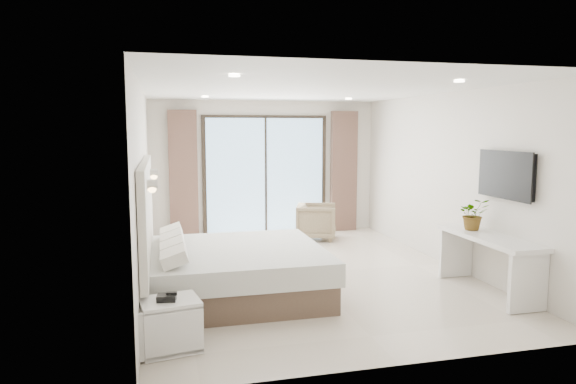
# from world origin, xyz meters

# --- Properties ---
(ground) EXTENTS (6.20, 6.20, 0.00)m
(ground) POSITION_xyz_m (0.00, 0.00, 0.00)
(ground) COLOR beige
(ground) RESTS_ON ground
(room_shell) EXTENTS (4.62, 6.22, 2.72)m
(room_shell) POSITION_xyz_m (-0.20, 0.64, 1.58)
(room_shell) COLOR silver
(room_shell) RESTS_ON ground
(bed) EXTENTS (2.23, 2.12, 0.76)m
(bed) POSITION_xyz_m (-1.19, -0.78, 0.33)
(bed) COLOR brown
(bed) RESTS_ON ground
(nightstand) EXTENTS (0.62, 0.54, 0.50)m
(nightstand) POSITION_xyz_m (-2.02, -2.26, 0.25)
(nightstand) COLOR white
(nightstand) RESTS_ON ground
(phone) EXTENTS (0.20, 0.16, 0.06)m
(phone) POSITION_xyz_m (-2.05, -2.29, 0.53)
(phone) COLOR black
(phone) RESTS_ON nightstand
(console_desk) EXTENTS (0.53, 1.68, 0.77)m
(console_desk) POSITION_xyz_m (2.04, -1.47, 0.57)
(console_desk) COLOR white
(console_desk) RESTS_ON ground
(plant) EXTENTS (0.50, 0.53, 0.34)m
(plant) POSITION_xyz_m (2.04, -1.09, 0.94)
(plant) COLOR #33662D
(plant) RESTS_ON console_desk
(armchair) EXTENTS (0.89, 0.92, 0.76)m
(armchair) POSITION_xyz_m (0.84, 2.25, 0.38)
(armchair) COLOR #887859
(armchair) RESTS_ON ground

